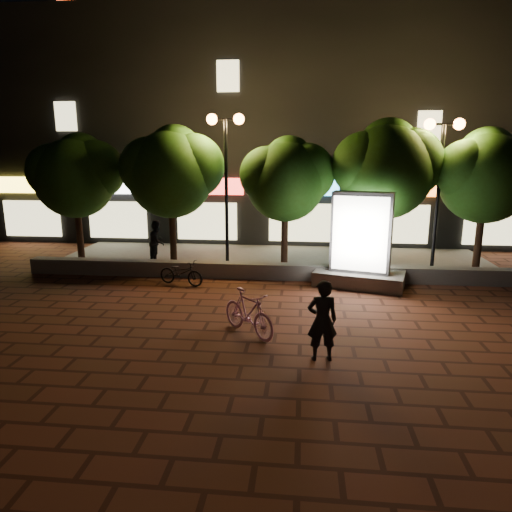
# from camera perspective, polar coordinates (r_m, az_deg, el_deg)

# --- Properties ---
(ground) EXTENTS (80.00, 80.00, 0.00)m
(ground) POSITION_cam_1_polar(r_m,az_deg,el_deg) (11.00, -0.28, -8.47)
(ground) COLOR #512519
(ground) RESTS_ON ground
(retaining_wall) EXTENTS (16.00, 0.45, 0.50)m
(retaining_wall) POSITION_cam_1_polar(r_m,az_deg,el_deg) (14.71, 1.39, -1.90)
(retaining_wall) COLOR slate
(retaining_wall) RESTS_ON ground
(sidewalk) EXTENTS (16.00, 5.00, 0.08)m
(sidewalk) POSITION_cam_1_polar(r_m,az_deg,el_deg) (17.18, 2.04, -0.45)
(sidewalk) COLOR slate
(sidewalk) RESTS_ON ground
(building_block) EXTENTS (28.00, 8.12, 11.30)m
(building_block) POSITION_cam_1_polar(r_m,az_deg,el_deg) (23.22, 3.25, 15.33)
(building_block) COLOR black
(building_block) RESTS_ON ground
(tree_far_left) EXTENTS (3.36, 2.80, 4.63)m
(tree_far_left) POSITION_cam_1_polar(r_m,az_deg,el_deg) (17.61, -21.66, 9.69)
(tree_far_left) COLOR black
(tree_far_left) RESTS_ON sidewalk
(tree_left) EXTENTS (3.60, 3.00, 4.89)m
(tree_left) POSITION_cam_1_polar(r_m,az_deg,el_deg) (16.30, -10.51, 10.71)
(tree_left) COLOR black
(tree_left) RESTS_ON sidewalk
(tree_mid) EXTENTS (3.24, 2.70, 4.50)m
(tree_mid) POSITION_cam_1_polar(r_m,az_deg,el_deg) (15.67, 3.92, 9.98)
(tree_mid) COLOR black
(tree_mid) RESTS_ON sidewalk
(tree_right) EXTENTS (3.72, 3.10, 5.07)m
(tree_right) POSITION_cam_1_polar(r_m,az_deg,el_deg) (15.89, 16.15, 10.81)
(tree_right) COLOR black
(tree_right) RESTS_ON sidewalk
(tree_far_right) EXTENTS (3.48, 2.90, 4.76)m
(tree_far_right) POSITION_cam_1_polar(r_m,az_deg,el_deg) (16.75, 27.07, 9.33)
(tree_far_right) COLOR black
(tree_far_right) RESTS_ON sidewalk
(street_lamp_left) EXTENTS (1.26, 0.36, 5.18)m
(street_lamp_left) POSITION_cam_1_polar(r_m,az_deg,el_deg) (15.60, -3.82, 12.95)
(street_lamp_left) COLOR black
(street_lamp_left) RESTS_ON sidewalk
(street_lamp_right) EXTENTS (1.26, 0.36, 4.98)m
(street_lamp_right) POSITION_cam_1_polar(r_m,az_deg,el_deg) (16.00, 22.31, 11.56)
(street_lamp_right) COLOR black
(street_lamp_right) RESTS_ON sidewalk
(ad_kiosk) EXTENTS (2.91, 1.98, 2.88)m
(ad_kiosk) POSITION_cam_1_polar(r_m,az_deg,el_deg) (14.09, 13.02, 0.91)
(ad_kiosk) COLOR slate
(ad_kiosk) RESTS_ON ground
(scooter_pink) EXTENTS (1.55, 1.55, 1.03)m
(scooter_pink) POSITION_cam_1_polar(r_m,az_deg,el_deg) (10.20, -0.97, -7.14)
(scooter_pink) COLOR pink
(scooter_pink) RESTS_ON ground
(rider) EXTENTS (0.65, 0.48, 1.64)m
(rider) POSITION_cam_1_polar(r_m,az_deg,el_deg) (8.98, 8.34, -8.04)
(rider) COLOR black
(rider) RESTS_ON ground
(scooter_parked) EXTENTS (1.58, 0.93, 0.79)m
(scooter_parked) POSITION_cam_1_polar(r_m,az_deg,el_deg) (14.16, -9.41, -2.07)
(scooter_parked) COLOR black
(scooter_parked) RESTS_ON ground
(pedestrian) EXTENTS (0.63, 0.79, 1.56)m
(pedestrian) POSITION_cam_1_polar(r_m,az_deg,el_deg) (16.77, -12.33, 1.79)
(pedestrian) COLOR black
(pedestrian) RESTS_ON sidewalk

